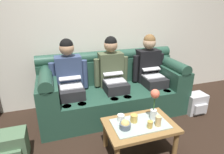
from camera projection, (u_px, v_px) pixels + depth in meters
back_wall_patterned at (103, 18)px, 3.16m from camera, size 6.00×0.12×2.90m
couch at (113, 90)px, 3.08m from camera, size 2.25×0.88×0.96m
person_left at (70, 78)px, 2.78m from camera, size 0.56×0.67×1.22m
person_middle at (113, 73)px, 2.97m from camera, size 0.56×0.67×1.22m
person_right at (150, 69)px, 3.16m from camera, size 0.56×0.67×1.22m
coffee_table at (140, 128)px, 2.19m from camera, size 0.80×0.53×0.40m
flower_vase at (154, 102)px, 2.17m from camera, size 0.10×0.10×0.38m
snack_bowl at (125, 125)px, 2.07m from camera, size 0.12×0.12×0.10m
cup_near_left at (134, 118)px, 2.19m from camera, size 0.08×0.08×0.09m
cup_near_right at (150, 124)px, 2.08m from camera, size 0.06×0.06×0.08m
cup_far_center at (158, 121)px, 2.11m from camera, size 0.07×0.07×0.12m
cup_far_left at (121, 118)px, 2.21m from camera, size 0.08×0.08×0.08m
backpack_right at (195, 104)px, 3.09m from camera, size 0.32×0.27×0.33m
backpack_left at (12, 147)px, 2.14m from camera, size 0.33×0.30×0.34m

